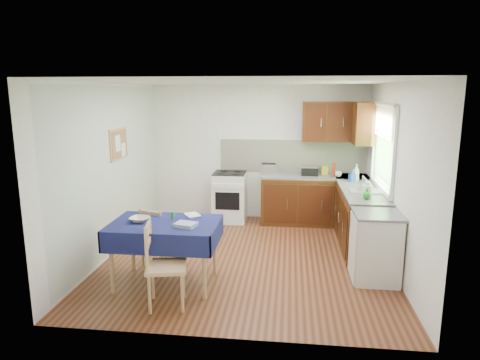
# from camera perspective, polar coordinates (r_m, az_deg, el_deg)

# --- Properties ---
(floor) EXTENTS (4.20, 4.20, 0.00)m
(floor) POSITION_cam_1_polar(r_m,az_deg,el_deg) (6.33, 0.88, -10.29)
(floor) COLOR #462412
(floor) RESTS_ON ground
(ceiling) EXTENTS (4.00, 4.20, 0.02)m
(ceiling) POSITION_cam_1_polar(r_m,az_deg,el_deg) (5.88, 0.96, 12.95)
(ceiling) COLOR silver
(ceiling) RESTS_ON wall_back
(wall_back) EXTENTS (4.00, 0.02, 2.50)m
(wall_back) POSITION_cam_1_polar(r_m,az_deg,el_deg) (8.04, 2.43, 3.67)
(wall_back) COLOR silver
(wall_back) RESTS_ON ground
(wall_front) EXTENTS (4.00, 0.02, 2.50)m
(wall_front) POSITION_cam_1_polar(r_m,az_deg,el_deg) (3.95, -2.16, -4.78)
(wall_front) COLOR silver
(wall_front) RESTS_ON ground
(wall_left) EXTENTS (0.02, 4.20, 2.50)m
(wall_left) POSITION_cam_1_polar(r_m,az_deg,el_deg) (6.49, -16.94, 1.23)
(wall_left) COLOR silver
(wall_left) RESTS_ON ground
(wall_right) EXTENTS (0.02, 4.20, 2.50)m
(wall_right) POSITION_cam_1_polar(r_m,az_deg,el_deg) (6.12, 19.91, 0.43)
(wall_right) COLOR silver
(wall_right) RESTS_ON ground
(base_cabinets) EXTENTS (1.90, 2.30, 0.86)m
(base_cabinets) POSITION_cam_1_polar(r_m,az_deg,el_deg) (7.40, 12.44, -3.80)
(base_cabinets) COLOR #371509
(base_cabinets) RESTS_ON ground
(worktop_back) EXTENTS (1.90, 0.60, 0.04)m
(worktop_back) POSITION_cam_1_polar(r_m,az_deg,el_deg) (7.80, 9.96, 0.49)
(worktop_back) COLOR slate
(worktop_back) RESTS_ON base_cabinets
(worktop_right) EXTENTS (0.60, 1.70, 0.04)m
(worktop_right) POSITION_cam_1_polar(r_m,az_deg,el_deg) (6.75, 15.99, -1.52)
(worktop_right) COLOR slate
(worktop_right) RESTS_ON base_cabinets
(worktop_corner) EXTENTS (0.60, 0.60, 0.04)m
(worktop_corner) POSITION_cam_1_polar(r_m,az_deg,el_deg) (7.87, 14.69, 0.38)
(worktop_corner) COLOR slate
(worktop_corner) RESTS_ON base_cabinets
(splashback) EXTENTS (2.70, 0.02, 0.60)m
(splashback) POSITION_cam_1_polar(r_m,az_deg,el_deg) (8.02, 7.07, 3.20)
(splashback) COLOR white
(splashback) RESTS_ON wall_back
(upper_cabinets) EXTENTS (1.20, 0.85, 0.70)m
(upper_cabinets) POSITION_cam_1_polar(r_m,az_deg,el_deg) (7.72, 13.76, 7.49)
(upper_cabinets) COLOR #371509
(upper_cabinets) RESTS_ON wall_back
(stove) EXTENTS (0.60, 0.61, 0.92)m
(stove) POSITION_cam_1_polar(r_m,az_deg,el_deg) (7.95, -1.38, -2.22)
(stove) COLOR silver
(stove) RESTS_ON ground
(window) EXTENTS (0.04, 1.48, 1.26)m
(window) POSITION_cam_1_polar(r_m,az_deg,el_deg) (6.73, 18.58, 4.94)
(window) COLOR #2C5924
(window) RESTS_ON wall_right
(fridge) EXTENTS (0.58, 0.60, 0.89)m
(fridge) POSITION_cam_1_polar(r_m,az_deg,el_deg) (5.74, 17.63, -8.51)
(fridge) COLOR silver
(fridge) RESTS_ON ground
(corkboard) EXTENTS (0.04, 0.62, 0.47)m
(corkboard) POSITION_cam_1_polar(r_m,az_deg,el_deg) (6.70, -15.87, 4.63)
(corkboard) COLOR #B07C58
(corkboard) RESTS_ON wall_left
(dining_table) EXTENTS (1.32, 0.89, 0.80)m
(dining_table) POSITION_cam_1_polar(r_m,az_deg,el_deg) (5.38, -9.98, -6.67)
(dining_table) COLOR #101441
(dining_table) RESTS_ON ground
(chair_far) EXTENTS (0.48, 0.48, 0.87)m
(chair_far) POSITION_cam_1_polar(r_m,az_deg,el_deg) (5.89, -11.04, -7.47)
(chair_far) COLOR #B07C58
(chair_far) RESTS_ON ground
(chair_near) EXTENTS (0.51, 0.51, 0.98)m
(chair_near) POSITION_cam_1_polar(r_m,az_deg,el_deg) (4.90, -10.40, -10.73)
(chair_near) COLOR #B07C58
(chair_near) RESTS_ON ground
(toaster) EXTENTS (0.29, 0.18, 0.22)m
(toaster) POSITION_cam_1_polar(r_m,az_deg,el_deg) (7.70, 3.84, 1.42)
(toaster) COLOR silver
(toaster) RESTS_ON worktop_back
(sandwich_press) EXTENTS (0.30, 0.26, 0.17)m
(sandwich_press) POSITION_cam_1_polar(r_m,az_deg,el_deg) (7.78, 9.26, 1.27)
(sandwich_press) COLOR black
(sandwich_press) RESTS_ON worktop_back
(sauce_bottle) EXTENTS (0.06, 0.06, 0.24)m
(sauce_bottle) POSITION_cam_1_polar(r_m,az_deg,el_deg) (7.73, 12.39, 1.37)
(sauce_bottle) COLOR red
(sauce_bottle) RESTS_ON worktop_back
(yellow_packet) EXTENTS (0.13, 0.11, 0.15)m
(yellow_packet) POSITION_cam_1_polar(r_m,az_deg,el_deg) (7.89, 11.24, 1.28)
(yellow_packet) COLOR yellow
(yellow_packet) RESTS_ON worktop_back
(dish_rack) EXTENTS (0.46, 0.35, 0.22)m
(dish_rack) POSITION_cam_1_polar(r_m,az_deg,el_deg) (6.69, 16.36, -1.28)
(dish_rack) COLOR #929298
(dish_rack) RESTS_ON worktop_right
(kettle) EXTENTS (0.14, 0.14, 0.24)m
(kettle) POSITION_cam_1_polar(r_m,az_deg,el_deg) (6.29, 16.60, -1.32)
(kettle) COLOR silver
(kettle) RESTS_ON worktop_right
(cup) EXTENTS (0.14, 0.14, 0.09)m
(cup) POSITION_cam_1_polar(r_m,az_deg,el_deg) (7.72, 12.98, 0.76)
(cup) COLOR white
(cup) RESTS_ON worktop_back
(soap_bottle_a) EXTENTS (0.14, 0.15, 0.28)m
(soap_bottle_a) POSITION_cam_1_polar(r_m,az_deg,el_deg) (7.42, 15.22, 0.94)
(soap_bottle_a) COLOR silver
(soap_bottle_a) RESTS_ON worktop_right
(soap_bottle_b) EXTENTS (0.12, 0.12, 0.20)m
(soap_bottle_b) POSITION_cam_1_polar(r_m,az_deg,el_deg) (7.33, 14.74, 0.52)
(soap_bottle_b) COLOR blue
(soap_bottle_b) RESTS_ON worktop_right
(soap_bottle_c) EXTENTS (0.16, 0.16, 0.15)m
(soap_bottle_c) POSITION_cam_1_polar(r_m,az_deg,el_deg) (6.21, 16.56, -1.79)
(soap_bottle_c) COLOR #248524
(soap_bottle_c) RESTS_ON worktop_right
(plate_bowl) EXTENTS (0.26, 0.26, 0.06)m
(plate_bowl) POSITION_cam_1_polar(r_m,az_deg,el_deg) (5.43, -13.24, -5.13)
(plate_bowl) COLOR beige
(plate_bowl) RESTS_ON dining_table
(book) EXTENTS (0.26, 0.28, 0.02)m
(book) POSITION_cam_1_polar(r_m,az_deg,el_deg) (5.55, -7.17, -4.77)
(book) COLOR white
(book) RESTS_ON dining_table
(spice_jar) EXTENTS (0.05, 0.05, 0.10)m
(spice_jar) POSITION_cam_1_polar(r_m,az_deg,el_deg) (5.45, -8.96, -4.67)
(spice_jar) COLOR #238337
(spice_jar) RESTS_ON dining_table
(tea_towel) EXTENTS (0.29, 0.25, 0.04)m
(tea_towel) POSITION_cam_1_polar(r_m,az_deg,el_deg) (5.14, -7.26, -5.93)
(tea_towel) COLOR navy
(tea_towel) RESTS_ON dining_table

